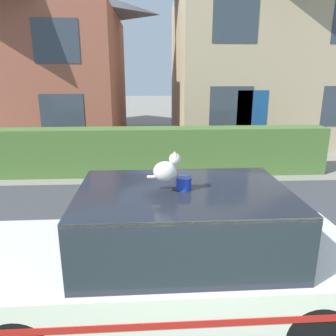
# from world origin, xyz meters

# --- Properties ---
(road_strip) EXTENTS (28.00, 5.97, 0.01)m
(road_strip) POSITION_xyz_m (0.00, 4.32, 0.01)
(road_strip) COLOR #424247
(road_strip) RESTS_ON ground
(garden_hedge) EXTENTS (9.04, 0.66, 1.25)m
(garden_hedge) POSITION_xyz_m (-0.49, 8.13, 0.63)
(garden_hedge) COLOR #4C7233
(garden_hedge) RESTS_ON ground
(police_car) EXTENTS (4.35, 1.73, 1.59)m
(police_car) POSITION_xyz_m (-0.42, 2.81, 0.70)
(police_car) COLOR black
(police_car) RESTS_ON road_strip
(cat) EXTENTS (0.33, 0.19, 0.29)m
(cat) POSITION_xyz_m (-0.48, 2.71, 1.72)
(cat) COLOR silver
(cat) RESTS_ON police_car
(house_left) EXTENTS (7.35, 6.70, 6.44)m
(house_left) POSITION_xyz_m (-5.38, 13.55, 3.28)
(house_left) COLOR #93513D
(house_left) RESTS_ON ground
(house_right) EXTENTS (7.11, 6.65, 7.94)m
(house_right) POSITION_xyz_m (3.84, 13.41, 4.05)
(house_right) COLOR tan
(house_right) RESTS_ON ground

